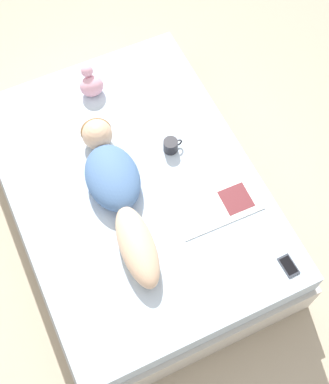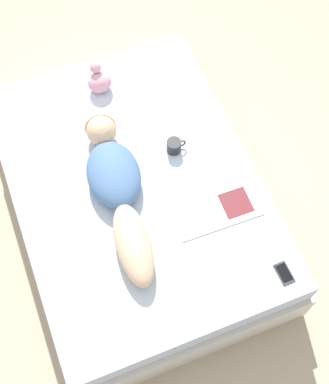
{
  "view_description": "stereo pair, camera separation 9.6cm",
  "coord_description": "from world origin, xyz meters",
  "views": [
    {
      "loc": [
        -0.5,
        -1.54,
        3.59
      ],
      "look_at": [
        0.14,
        -0.17,
        0.62
      ],
      "focal_mm": 50.0,
      "sensor_mm": 36.0,
      "label": 1
    },
    {
      "loc": [
        -0.41,
        -1.58,
        3.59
      ],
      "look_at": [
        0.14,
        -0.17,
        0.62
      ],
      "focal_mm": 50.0,
      "sensor_mm": 36.0,
      "label": 2
    }
  ],
  "objects": [
    {
      "name": "ground_plane",
      "position": [
        0.0,
        0.0,
        0.0
      ],
      "size": [
        12.0,
        12.0,
        0.0
      ],
      "primitive_type": "plane",
      "color": "#B7A88E"
    },
    {
      "name": "open_magazine",
      "position": [
        0.41,
        -0.38,
        0.57
      ],
      "size": [
        0.55,
        0.27,
        0.01
      ],
      "rotation": [
        0.0,
        0.0,
        -0.02
      ],
      "color": "white",
      "rests_on": "bed"
    },
    {
      "name": "person",
      "position": [
        -0.12,
        -0.04,
        0.66
      ],
      "size": [
        0.38,
        1.23,
        0.2
      ],
      "rotation": [
        0.0,
        0.0,
        -0.09
      ],
      "color": "#DBB28E",
      "rests_on": "bed"
    },
    {
      "name": "cell_phone",
      "position": [
        0.61,
        -0.9,
        0.57
      ],
      "size": [
        0.08,
        0.14,
        0.01
      ],
      "rotation": [
        0.0,
        0.0,
        0.03
      ],
      "color": "#333842",
      "rests_on": "bed"
    },
    {
      "name": "plush_toy",
      "position": [
        0.03,
        0.79,
        0.65
      ],
      "size": [
        0.16,
        0.17,
        0.21
      ],
      "color": "#DB9EB2",
      "rests_on": "bed"
    },
    {
      "name": "bed",
      "position": [
        0.0,
        0.0,
        0.28
      ],
      "size": [
        1.58,
        2.19,
        0.57
      ],
      "color": "beige",
      "rests_on": "ground_plane"
    },
    {
      "name": "coffee_mug",
      "position": [
        0.33,
        0.12,
        0.61
      ],
      "size": [
        0.13,
        0.1,
        0.09
      ],
      "color": "#232328",
      "rests_on": "bed"
    }
  ]
}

